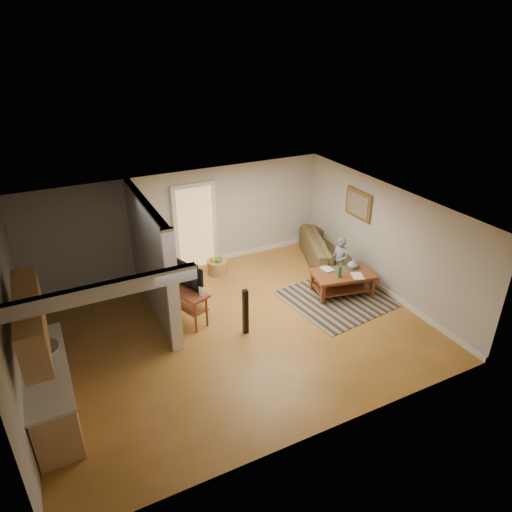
% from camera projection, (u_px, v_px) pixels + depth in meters
% --- Properties ---
extents(ground, '(7.50, 7.50, 0.00)m').
position_uv_depth(ground, '(233.00, 329.00, 9.26)').
color(ground, brown).
rests_on(ground, ground).
extents(room_shell, '(7.54, 6.02, 2.52)m').
position_uv_depth(room_shell, '(170.00, 268.00, 8.52)').
color(room_shell, '#B5B3AD').
rests_on(room_shell, ground).
extents(area_rug, '(3.04, 2.38, 0.01)m').
position_uv_depth(area_rug, '(348.00, 294.00, 10.47)').
color(area_rug, black).
rests_on(area_rug, ground).
extents(sofa, '(1.91, 2.85, 0.78)m').
position_uv_depth(sofa, '(328.00, 266.00, 11.72)').
color(sofa, '#423921').
rests_on(sofa, ground).
extents(coffee_table, '(1.50, 1.05, 0.81)m').
position_uv_depth(coffee_table, '(343.00, 277.00, 10.35)').
color(coffee_table, brown).
rests_on(coffee_table, ground).
extents(tv_console, '(0.84, 1.27, 1.02)m').
position_uv_depth(tv_console, '(184.00, 291.00, 9.28)').
color(tv_console, brown).
rests_on(tv_console, ground).
extents(speaker_left, '(0.10, 0.10, 0.98)m').
position_uv_depth(speaker_left, '(245.00, 312.00, 8.95)').
color(speaker_left, black).
rests_on(speaker_left, ground).
extents(speaker_right, '(0.12, 0.12, 1.02)m').
position_uv_depth(speaker_right, '(148.00, 262.00, 10.79)').
color(speaker_right, black).
rests_on(speaker_right, ground).
extents(toy_basket, '(0.50, 0.50, 0.45)m').
position_uv_depth(toy_basket, '(217.00, 266.00, 11.31)').
color(toy_basket, olive).
rests_on(toy_basket, ground).
extents(child, '(0.42, 0.51, 1.19)m').
position_uv_depth(child, '(338.00, 283.00, 10.93)').
color(child, slate).
rests_on(child, ground).
extents(toddler, '(0.55, 0.50, 0.91)m').
position_uv_depth(toddler, '(196.00, 300.00, 10.26)').
color(toddler, '#202343').
rests_on(toddler, ground).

